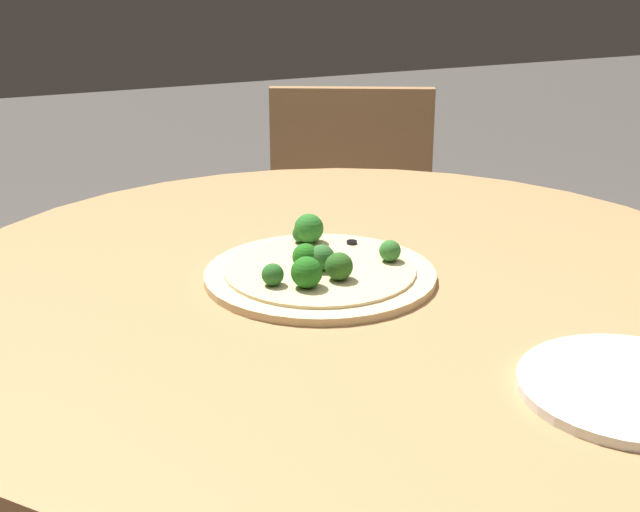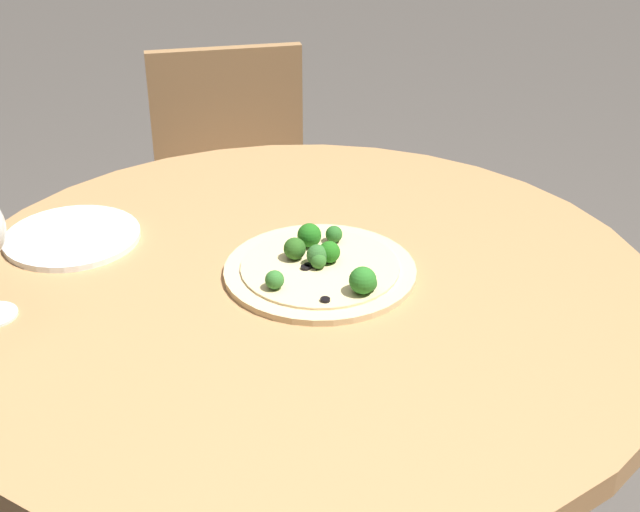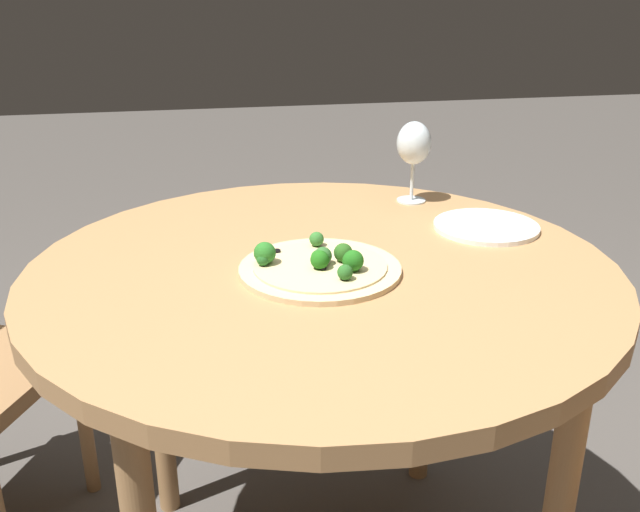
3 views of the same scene
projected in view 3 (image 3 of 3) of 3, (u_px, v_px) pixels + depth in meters
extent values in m
cylinder|color=#A87A4C|center=(322.00, 273.00, 1.29)|extent=(1.07, 1.07, 0.04)
cylinder|color=#A87A4C|center=(425.00, 354.00, 1.80)|extent=(0.05, 0.05, 0.74)
cylinder|color=#A87A4C|center=(158.00, 380.00, 1.68)|extent=(0.05, 0.05, 0.74)
cylinder|color=#997047|center=(85.00, 424.00, 1.81)|extent=(0.04, 0.04, 0.40)
cylinder|color=#DBBC89|center=(320.00, 269.00, 1.25)|extent=(0.29, 0.29, 0.01)
cylinder|color=beige|center=(320.00, 266.00, 1.25)|extent=(0.24, 0.24, 0.00)
sphere|color=#2F632A|center=(323.00, 256.00, 1.24)|extent=(0.03, 0.03, 0.03)
sphere|color=#306D2A|center=(319.00, 239.00, 1.33)|extent=(0.03, 0.03, 0.03)
sphere|color=#245F24|center=(263.00, 259.00, 1.24)|extent=(0.02, 0.02, 0.02)
sphere|color=#1F6517|center=(320.00, 260.00, 1.23)|extent=(0.03, 0.03, 0.03)
sphere|color=#276D22|center=(265.00, 253.00, 1.25)|extent=(0.04, 0.04, 0.04)
sphere|color=#2F6525|center=(318.00, 257.00, 1.25)|extent=(0.02, 0.02, 0.02)
sphere|color=#28571B|center=(343.00, 253.00, 1.26)|extent=(0.03, 0.03, 0.03)
sphere|color=#1E6318|center=(353.00, 261.00, 1.22)|extent=(0.04, 0.04, 0.04)
sphere|color=#265E22|center=(345.00, 272.00, 1.18)|extent=(0.03, 0.03, 0.03)
cylinder|color=black|center=(277.00, 251.00, 1.30)|extent=(0.01, 0.01, 0.00)
cylinder|color=black|center=(322.00, 268.00, 1.23)|extent=(0.01, 0.01, 0.00)
cylinder|color=black|center=(319.00, 263.00, 1.25)|extent=(0.01, 0.01, 0.00)
cylinder|color=black|center=(325.00, 258.00, 1.27)|extent=(0.01, 0.01, 0.00)
cylinder|color=black|center=(327.00, 260.00, 1.26)|extent=(0.01, 0.01, 0.00)
cylinder|color=silver|center=(411.00, 200.00, 1.64)|extent=(0.07, 0.07, 0.00)
cylinder|color=silver|center=(412.00, 182.00, 1.62)|extent=(0.01, 0.01, 0.08)
ellipsoid|color=silver|center=(414.00, 143.00, 1.59)|extent=(0.08, 0.08, 0.10)
cylinder|color=white|center=(486.00, 226.00, 1.46)|extent=(0.21, 0.21, 0.01)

